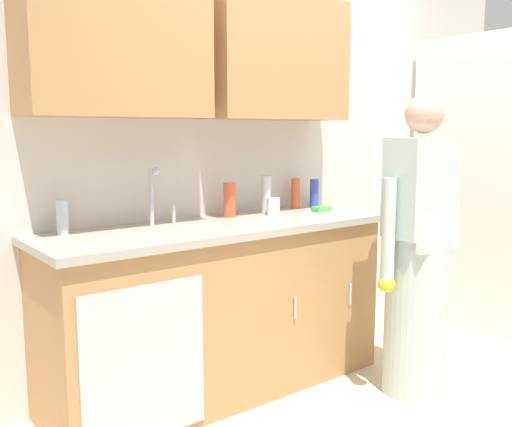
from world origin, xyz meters
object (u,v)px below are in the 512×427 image
object	(u,v)px
bottle_cleaner_spray	(295,193)
bottle_water_tall	(230,200)
bottle_soap	(314,193)
cup_by_sink	(273,207)
sink	(172,232)
bottle_dish_liquid	(62,217)
person_at_sink	(418,270)
bottle_water_short	(266,195)
sponge	(321,209)
knife_on_counter	(256,221)

from	to	relation	value
bottle_cleaner_spray	bottle_water_tall	world-z (taller)	bottle_water_tall
bottle_soap	cup_by_sink	size ratio (longest dim) A/B	1.77
sink	bottle_dish_liquid	xyz separation A→B (m)	(-0.49, 0.18, 0.10)
person_at_sink	bottle_water_short	distance (m)	0.98
sink	bottle_water_tall	size ratio (longest dim) A/B	2.52
bottle_water_short	sponge	xyz separation A→B (m)	(0.32, -0.14, -0.10)
cup_by_sink	sponge	size ratio (longest dim) A/B	0.95
person_at_sink	bottle_dish_liquid	xyz separation A→B (m)	(-1.61, 0.87, 0.33)
bottle_water_short	cup_by_sink	xyz separation A→B (m)	(-0.02, -0.09, -0.06)
bottle_water_short	knife_on_counter	size ratio (longest dim) A/B	0.96
sponge	bottle_water_tall	bearing A→B (deg)	164.87
sink	bottle_water_tall	world-z (taller)	sink
bottle_dish_liquid	bottle_water_short	xyz separation A→B (m)	(1.22, -0.04, 0.03)
bottle_dish_liquid	bottle_cleaner_spray	bearing A→B (deg)	0.71
bottle_water_short	knife_on_counter	distance (m)	0.34
knife_on_counter	bottle_dish_liquid	bearing A→B (deg)	-158.07
bottle_water_tall	sink	bearing A→B (deg)	-162.01
bottle_dish_liquid	bottle_water_short	bearing A→B (deg)	-2.07
bottle_water_short	sink	bearing A→B (deg)	-169.20
bottle_soap	bottle_cleaner_spray	bearing A→B (deg)	157.72
cup_by_sink	knife_on_counter	xyz separation A→B (m)	(-0.22, -0.13, -0.05)
bottle_dish_liquid	bottle_soap	xyz separation A→B (m)	(1.63, -0.03, 0.01)
bottle_dish_liquid	bottle_water_tall	xyz separation A→B (m)	(0.96, -0.03, 0.02)
bottle_cleaner_spray	bottle_water_short	world-z (taller)	bottle_water_short
person_at_sink	bottle_dish_liquid	bearing A→B (deg)	151.55
bottle_cleaner_spray	bottle_soap	bearing A→B (deg)	-22.28
sink	bottle_dish_liquid	world-z (taller)	sink
sponge	bottle_water_short	bearing A→B (deg)	155.80
bottle_cleaner_spray	knife_on_counter	distance (m)	0.61
bottle_cleaner_spray	sponge	world-z (taller)	bottle_cleaner_spray
bottle_soap	bottle_dish_liquid	bearing A→B (deg)	178.93
bottle_soap	bottle_water_short	world-z (taller)	bottle_water_short
bottle_soap	sponge	world-z (taller)	bottle_soap
bottle_water_short	sponge	distance (m)	0.37
person_at_sink	sponge	world-z (taller)	person_at_sink
bottle_dish_liquid	person_at_sink	bearing A→B (deg)	-28.45
person_at_sink	bottle_water_short	xyz separation A→B (m)	(-0.39, 0.83, 0.36)
bottle_cleaner_spray	knife_on_counter	size ratio (longest dim) A/B	0.80
bottle_soap	sponge	bearing A→B (deg)	-118.74
bottle_water_tall	bottle_water_short	size ratio (longest dim) A/B	0.87
sink	person_at_sink	bearing A→B (deg)	-31.77
bottle_soap	cup_by_sink	distance (m)	0.44
bottle_dish_liquid	bottle_water_tall	world-z (taller)	bottle_water_tall
person_at_sink	knife_on_counter	distance (m)	0.91
cup_by_sink	knife_on_counter	bearing A→B (deg)	-150.61
knife_on_counter	person_at_sink	bearing A→B (deg)	-7.17
bottle_soap	cup_by_sink	xyz separation A→B (m)	(-0.43, -0.11, -0.04)
knife_on_counter	bottle_soap	bearing A→B (deg)	56.40
person_at_sink	bottle_dish_liquid	distance (m)	1.86
sink	bottle_cleaner_spray	bearing A→B (deg)	11.21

